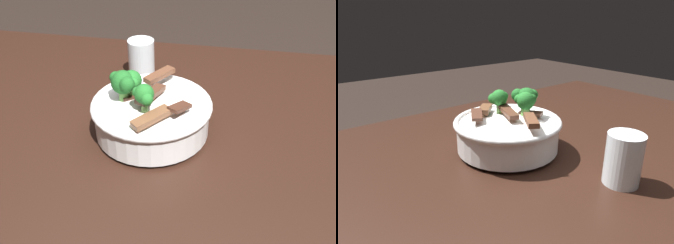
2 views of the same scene
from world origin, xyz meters
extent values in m
cube|color=black|center=(0.00, 0.00, 0.78)|extent=(1.45, 0.79, 0.05)
cube|color=black|center=(0.64, 0.31, 0.38)|extent=(0.09, 0.09, 0.75)
cylinder|color=white|center=(0.04, 0.04, 0.81)|extent=(0.10, 0.10, 0.01)
cylinder|color=white|center=(0.04, 0.04, 0.84)|extent=(0.22, 0.22, 0.06)
torus|color=white|center=(0.04, 0.04, 0.87)|extent=(0.23, 0.23, 0.01)
ellipsoid|color=white|center=(0.04, 0.04, 0.86)|extent=(0.20, 0.20, 0.05)
cube|color=brown|center=(0.04, -0.04, 0.90)|extent=(0.06, 0.07, 0.01)
cube|color=#4C2B1E|center=(-0.02, 0.07, 0.89)|extent=(0.04, 0.05, 0.01)
cube|color=#4C2B1E|center=(0.09, 0.02, 0.89)|extent=(0.04, 0.05, 0.01)
cube|color=#563323|center=(0.04, 0.04, 0.90)|extent=(0.04, 0.08, 0.01)
cube|color=brown|center=(0.02, 0.10, 0.89)|extent=(0.07, 0.07, 0.02)
cylinder|color=#7AB256|center=(0.04, 0.07, 0.89)|extent=(0.01, 0.01, 0.03)
sphere|color=#237028|center=(0.04, 0.07, 0.92)|extent=(0.04, 0.04, 0.04)
sphere|color=#237028|center=(0.05, 0.07, 0.92)|extent=(0.02, 0.02, 0.02)
sphere|color=#237028|center=(0.03, 0.08, 0.92)|extent=(0.02, 0.02, 0.02)
cylinder|color=#6BA84C|center=(0.09, 0.04, 0.89)|extent=(0.02, 0.02, 0.03)
sphere|color=#1E6023|center=(0.09, 0.04, 0.92)|extent=(0.04, 0.04, 0.04)
sphere|color=#1E6023|center=(0.10, 0.03, 0.92)|extent=(0.02, 0.02, 0.02)
sphere|color=#1E6023|center=(0.08, 0.05, 0.92)|extent=(0.03, 0.03, 0.03)
cylinder|color=#6BA84C|center=(0.08, 0.02, 0.89)|extent=(0.02, 0.02, 0.03)
sphere|color=#237028|center=(0.08, 0.02, 0.92)|extent=(0.04, 0.04, 0.04)
sphere|color=#237028|center=(0.09, 0.02, 0.92)|extent=(0.02, 0.02, 0.02)
sphere|color=#237028|center=(0.07, 0.04, 0.92)|extent=(0.02, 0.02, 0.02)
cylinder|color=white|center=(0.11, -0.19, 0.81)|extent=(0.06, 0.06, 0.00)
cylinder|color=white|center=(0.11, -0.19, 0.85)|extent=(0.06, 0.06, 0.09)
cylinder|color=olive|center=(0.11, -0.19, 0.84)|extent=(0.05, 0.05, 0.06)
camera|label=1|loc=(-0.10, 0.63, 1.27)|focal=41.30mm
camera|label=2|loc=(-0.33, -0.42, 1.09)|focal=31.31mm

